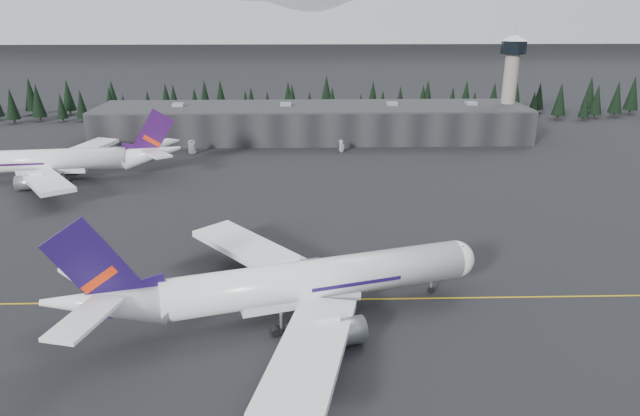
{
  "coord_description": "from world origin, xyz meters",
  "views": [
    {
      "loc": [
        -2.98,
        -89.17,
        47.72
      ],
      "look_at": [
        0.0,
        20.0,
        9.0
      ],
      "focal_mm": 32.0,
      "sensor_mm": 36.0,
      "label": 1
    }
  ],
  "objects_px": {
    "jet_main": "(282,285)",
    "gse_vehicle_b": "(342,150)",
    "terminal": "(312,122)",
    "gse_vehicle_a": "(192,152)",
    "control_tower": "(511,75)",
    "jet_parked": "(61,160)"
  },
  "relations": [
    {
      "from": "jet_main",
      "to": "gse_vehicle_b",
      "type": "relative_size",
      "value": 15.48
    },
    {
      "from": "terminal",
      "to": "gse_vehicle_a",
      "type": "bearing_deg",
      "value": -150.76
    },
    {
      "from": "gse_vehicle_a",
      "to": "control_tower",
      "type": "bearing_deg",
      "value": -4.03
    },
    {
      "from": "control_tower",
      "to": "jet_main",
      "type": "height_order",
      "value": "control_tower"
    },
    {
      "from": "control_tower",
      "to": "gse_vehicle_b",
      "type": "bearing_deg",
      "value": -159.09
    },
    {
      "from": "gse_vehicle_a",
      "to": "gse_vehicle_b",
      "type": "height_order",
      "value": "gse_vehicle_b"
    },
    {
      "from": "control_tower",
      "to": "jet_parked",
      "type": "bearing_deg",
      "value": -159.68
    },
    {
      "from": "jet_main",
      "to": "jet_parked",
      "type": "height_order",
      "value": "jet_main"
    },
    {
      "from": "control_tower",
      "to": "gse_vehicle_b",
      "type": "height_order",
      "value": "control_tower"
    },
    {
      "from": "terminal",
      "to": "jet_main",
      "type": "height_order",
      "value": "jet_main"
    },
    {
      "from": "jet_parked",
      "to": "gse_vehicle_b",
      "type": "bearing_deg",
      "value": -166.57
    },
    {
      "from": "gse_vehicle_b",
      "to": "jet_parked",
      "type": "bearing_deg",
      "value": -95.72
    },
    {
      "from": "terminal",
      "to": "jet_parked",
      "type": "bearing_deg",
      "value": -144.73
    },
    {
      "from": "control_tower",
      "to": "gse_vehicle_a",
      "type": "distance_m",
      "value": 121.56
    },
    {
      "from": "gse_vehicle_a",
      "to": "gse_vehicle_b",
      "type": "bearing_deg",
      "value": -15.22
    },
    {
      "from": "terminal",
      "to": "control_tower",
      "type": "relative_size",
      "value": 4.24
    },
    {
      "from": "control_tower",
      "to": "terminal",
      "type": "bearing_deg",
      "value": -177.71
    },
    {
      "from": "gse_vehicle_a",
      "to": "terminal",
      "type": "bearing_deg",
      "value": 12.52
    },
    {
      "from": "gse_vehicle_b",
      "to": "jet_main",
      "type": "bearing_deg",
      "value": -34.14
    },
    {
      "from": "terminal",
      "to": "jet_parked",
      "type": "distance_m",
      "value": 90.12
    },
    {
      "from": "gse_vehicle_a",
      "to": "gse_vehicle_b",
      "type": "relative_size",
      "value": 1.14
    },
    {
      "from": "jet_parked",
      "to": "terminal",
      "type": "bearing_deg",
      "value": -151.17
    }
  ]
}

